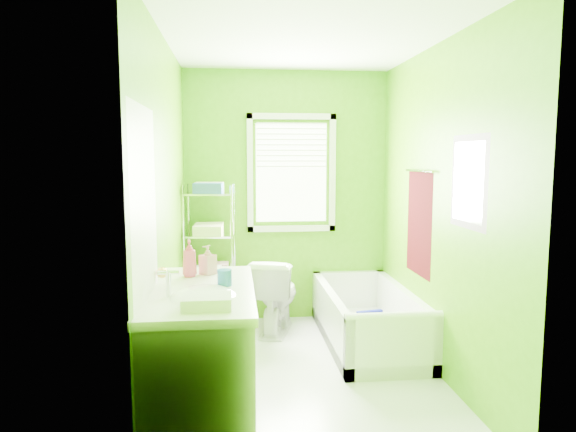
{
  "coord_description": "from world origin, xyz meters",
  "views": [
    {
      "loc": [
        -0.55,
        -3.88,
        1.72
      ],
      "look_at": [
        -0.11,
        0.25,
        1.24
      ],
      "focal_mm": 32.0,
      "sensor_mm": 36.0,
      "label": 1
    }
  ],
  "objects": [
    {
      "name": "ground",
      "position": [
        0.0,
        0.0,
        0.0
      ],
      "size": [
        2.9,
        2.9,
        0.0
      ],
      "primitive_type": "plane",
      "color": "silver",
      "rests_on": "ground"
    },
    {
      "name": "room_envelope",
      "position": [
        0.0,
        0.0,
        1.55
      ],
      "size": [
        2.14,
        2.94,
        2.62
      ],
      "color": "#489007",
      "rests_on": "ground"
    },
    {
      "name": "window",
      "position": [
        0.05,
        1.42,
        1.61
      ],
      "size": [
        0.92,
        0.05,
        1.22
      ],
      "color": "white",
      "rests_on": "ground"
    },
    {
      "name": "door",
      "position": [
        -1.04,
        -1.0,
        1.0
      ],
      "size": [
        0.09,
        0.8,
        2.0
      ],
      "color": "white",
      "rests_on": "ground"
    },
    {
      "name": "right_wall_decor",
      "position": [
        1.04,
        -0.02,
        1.32
      ],
      "size": [
        0.04,
        1.48,
        1.17
      ],
      "color": "#3C0609",
      "rests_on": "ground"
    },
    {
      "name": "bathtub",
      "position": [
        0.67,
        0.6,
        0.17
      ],
      "size": [
        0.77,
        1.65,
        0.53
      ],
      "color": "white",
      "rests_on": "ground"
    },
    {
      "name": "toilet",
      "position": [
        -0.15,
        1.03,
        0.37
      ],
      "size": [
        0.6,
        0.82,
        0.74
      ],
      "primitive_type": "imported",
      "rotation": [
        0.0,
        0.0,
        2.86
      ],
      "color": "white",
      "rests_on": "ground"
    },
    {
      "name": "vanity",
      "position": [
        -0.75,
        -0.81,
        0.49
      ],
      "size": [
        0.63,
        1.23,
        1.17
      ],
      "color": "silver",
      "rests_on": "ground"
    },
    {
      "name": "wire_shelf_unit",
      "position": [
        -0.78,
        1.16,
        0.89
      ],
      "size": [
        0.51,
        0.41,
        1.47
      ],
      "color": "silver",
      "rests_on": "ground"
    }
  ]
}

